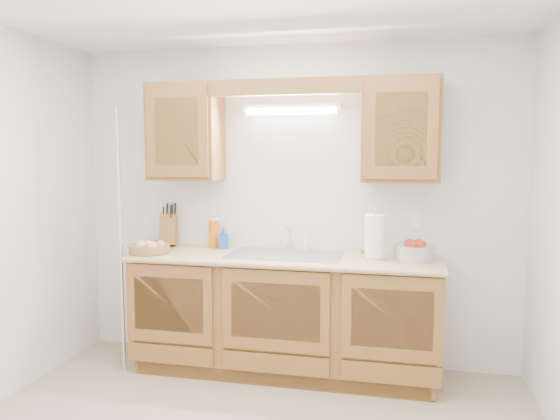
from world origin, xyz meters
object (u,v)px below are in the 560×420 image
(fruit_basket, at_px, (150,247))
(paper_towel, at_px, (375,237))
(apple_bowl, at_px, (414,251))
(knife_block, at_px, (169,230))

(fruit_basket, xyz_separation_m, paper_towel, (1.70, 0.15, 0.12))
(fruit_basket, xyz_separation_m, apple_bowl, (1.97, 0.16, 0.02))
(paper_towel, height_order, apple_bowl, paper_towel)
(apple_bowl, bearing_deg, knife_block, 174.36)
(knife_block, bearing_deg, apple_bowl, -19.83)
(paper_towel, relative_size, apple_bowl, 1.17)
(fruit_basket, height_order, paper_towel, paper_towel)
(knife_block, relative_size, paper_towel, 0.97)
(knife_block, height_order, apple_bowl, knife_block)
(paper_towel, distance_m, apple_bowl, 0.29)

